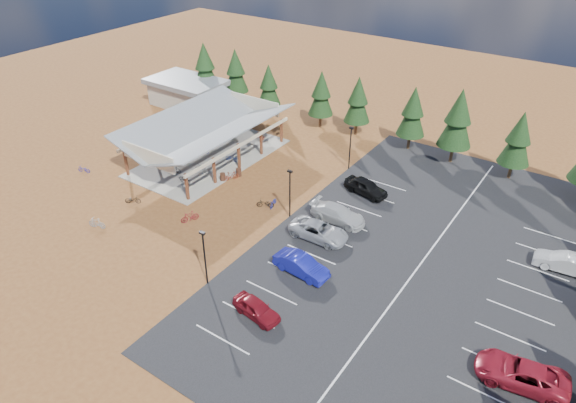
{
  "coord_description": "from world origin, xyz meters",
  "views": [
    {
      "loc": [
        28.63,
        -32.78,
        28.0
      ],
      "look_at": [
        4.82,
        1.94,
        1.7
      ],
      "focal_mm": 32.0,
      "sensor_mm": 36.0,
      "label": 1
    }
  ],
  "objects_px": {
    "bike_15": "(231,176)",
    "car_3": "(338,214)",
    "bike_1": "(180,160)",
    "bike_12": "(133,200)",
    "car_4": "(366,187)",
    "car_6": "(521,374)",
    "bike_7": "(260,136)",
    "car_9": "(564,263)",
    "bike_5": "(201,168)",
    "bike_4": "(185,179)",
    "car_1": "(301,265)",
    "lamp_post_1": "(290,190)",
    "bike_6": "(231,158)",
    "bike_0": "(174,169)",
    "bike_16": "(265,203)",
    "trash_bin_0": "(223,177)",
    "car_2": "(319,231)",
    "lamp_post_0": "(205,254)",
    "bike_10": "(84,169)",
    "bike_3": "(226,128)",
    "bike_11": "(190,217)",
    "bike_pavilion": "(207,128)",
    "lamp_post_2": "(350,145)",
    "bike_13": "(97,223)",
    "car_0": "(256,309)",
    "bike_14": "(273,203)",
    "trash_bin_1": "(239,172)",
    "bike_2": "(204,149)",
    "outbuilding": "(187,92)"
  },
  "relations": [
    {
      "from": "bike_7",
      "to": "car_9",
      "type": "relative_size",
      "value": 0.31
    },
    {
      "from": "bike_2",
      "to": "bike_4",
      "type": "xyz_separation_m",
      "value": [
        3.42,
        -6.72,
        0.02
      ]
    },
    {
      "from": "bike_5",
      "to": "bike_12",
      "type": "xyz_separation_m",
      "value": [
        -1.26,
        -8.82,
        -0.16
      ]
    },
    {
      "from": "car_6",
      "to": "bike_4",
      "type": "bearing_deg",
      "value": -108.88
    },
    {
      "from": "bike_pavilion",
      "to": "bike_16",
      "type": "bearing_deg",
      "value": -22.71
    },
    {
      "from": "bike_1",
      "to": "car_6",
      "type": "bearing_deg",
      "value": -108.02
    },
    {
      "from": "lamp_post_1",
      "to": "trash_bin_1",
      "type": "distance_m",
      "value": 10.32
    },
    {
      "from": "bike_3",
      "to": "bike_16",
      "type": "height_order",
      "value": "bike_3"
    },
    {
      "from": "bike_6",
      "to": "car_2",
      "type": "distance_m",
      "value": 17.99
    },
    {
      "from": "outbuilding",
      "to": "bike_14",
      "type": "height_order",
      "value": "outbuilding"
    },
    {
      "from": "trash_bin_1",
      "to": "bike_16",
      "type": "height_order",
      "value": "bike_16"
    },
    {
      "from": "trash_bin_0",
      "to": "bike_15",
      "type": "bearing_deg",
      "value": 43.77
    },
    {
      "from": "trash_bin_0",
      "to": "car_0",
      "type": "height_order",
      "value": "car_0"
    },
    {
      "from": "bike_14",
      "to": "car_9",
      "type": "distance_m",
      "value": 26.72
    },
    {
      "from": "bike_6",
      "to": "car_0",
      "type": "height_order",
      "value": "car_0"
    },
    {
      "from": "bike_6",
      "to": "car_4",
      "type": "relative_size",
      "value": 0.31
    },
    {
      "from": "bike_3",
      "to": "bike_12",
      "type": "xyz_separation_m",
      "value": [
        3.53,
        -18.84,
        -0.12
      ]
    },
    {
      "from": "trash_bin_0",
      "to": "bike_15",
      "type": "distance_m",
      "value": 0.9
    },
    {
      "from": "bike_13",
      "to": "bike_1",
      "type": "bearing_deg",
      "value": 173.69
    },
    {
      "from": "bike_6",
      "to": "car_2",
      "type": "xyz_separation_m",
      "value": [
        16.45,
        -7.26,
        0.32
      ]
    },
    {
      "from": "bike_5",
      "to": "car_4",
      "type": "height_order",
      "value": "car_4"
    },
    {
      "from": "bike_11",
      "to": "bike_16",
      "type": "height_order",
      "value": "bike_11"
    },
    {
      "from": "bike_pavilion",
      "to": "bike_13",
      "type": "relative_size",
      "value": 10.73
    },
    {
      "from": "lamp_post_2",
      "to": "bike_pavilion",
      "type": "bearing_deg",
      "value": -154.98
    },
    {
      "from": "car_9",
      "to": "trash_bin_0",
      "type": "bearing_deg",
      "value": -87.68
    },
    {
      "from": "car_6",
      "to": "car_9",
      "type": "relative_size",
      "value": 1.22
    },
    {
      "from": "bike_0",
      "to": "car_9",
      "type": "xyz_separation_m",
      "value": [
        39.48,
        6.34,
        0.25
      ]
    },
    {
      "from": "bike_15",
      "to": "bike_3",
      "type": "bearing_deg",
      "value": -16.52
    },
    {
      "from": "bike_2",
      "to": "bike_10",
      "type": "xyz_separation_m",
      "value": [
        -7.86,
        -11.3,
        -0.14
      ]
    },
    {
      "from": "car_2",
      "to": "lamp_post_0",
      "type": "bearing_deg",
      "value": 155.99
    },
    {
      "from": "bike_pavilion",
      "to": "lamp_post_2",
      "type": "xyz_separation_m",
      "value": [
        15.0,
        7.0,
        -0.85
      ]
    },
    {
      "from": "lamp_post_2",
      "to": "bike_6",
      "type": "bearing_deg",
      "value": -152.97
    },
    {
      "from": "car_4",
      "to": "car_6",
      "type": "height_order",
      "value": "car_4"
    },
    {
      "from": "bike_15",
      "to": "car_9",
      "type": "xyz_separation_m",
      "value": [
        33.12,
        3.94,
        0.29
      ]
    },
    {
      "from": "bike_pavilion",
      "to": "bike_7",
      "type": "height_order",
      "value": "bike_pavilion"
    },
    {
      "from": "lamp_post_1",
      "to": "bike_3",
      "type": "height_order",
      "value": "lamp_post_1"
    },
    {
      "from": "bike_0",
      "to": "bike_16",
      "type": "bearing_deg",
      "value": -101.88
    },
    {
      "from": "trash_bin_0",
      "to": "bike_1",
      "type": "distance_m",
      "value": 6.59
    },
    {
      "from": "bike_1",
      "to": "bike_12",
      "type": "distance_m",
      "value": 9.11
    },
    {
      "from": "bike_1",
      "to": "bike_4",
      "type": "bearing_deg",
      "value": -133.76
    },
    {
      "from": "bike_10",
      "to": "bike_15",
      "type": "xyz_separation_m",
      "value": [
        14.88,
        8.04,
        0.14
      ]
    },
    {
      "from": "bike_6",
      "to": "car_9",
      "type": "bearing_deg",
      "value": -101.13
    },
    {
      "from": "lamp_post_0",
      "to": "bike_15",
      "type": "distance_m",
      "value": 17.3
    },
    {
      "from": "lamp_post_1",
      "to": "bike_5",
      "type": "distance_m",
      "value": 13.68
    },
    {
      "from": "bike_11",
      "to": "car_0",
      "type": "distance_m",
      "value": 14.6
    },
    {
      "from": "bike_4",
      "to": "car_1",
      "type": "bearing_deg",
      "value": -100.6
    },
    {
      "from": "bike_7",
      "to": "bike_14",
      "type": "xyz_separation_m",
      "value": [
        10.73,
        -11.87,
        -0.11
      ]
    },
    {
      "from": "lamp_post_2",
      "to": "bike_12",
      "type": "xyz_separation_m",
      "value": [
        -14.61,
        -19.06,
        -2.56
      ]
    },
    {
      "from": "bike_pavilion",
      "to": "trash_bin_0",
      "type": "height_order",
      "value": "bike_pavilion"
    },
    {
      "from": "bike_15",
      "to": "car_3",
      "type": "distance_m",
      "value": 13.74
    }
  ]
}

